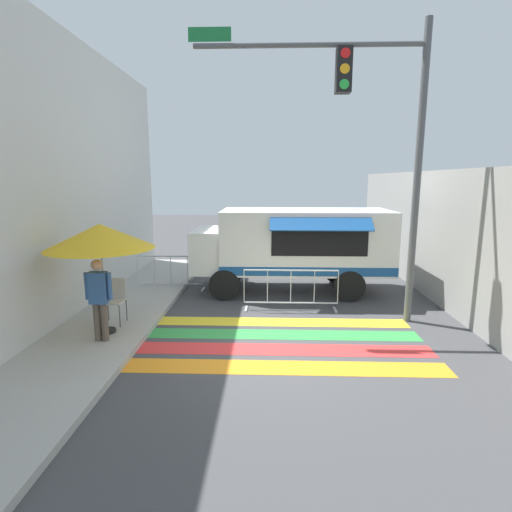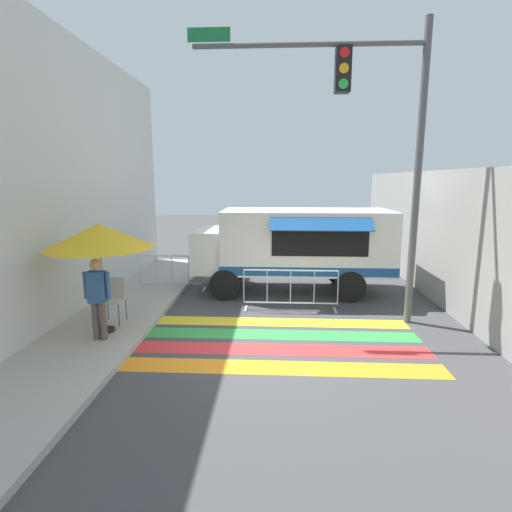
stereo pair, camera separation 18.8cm
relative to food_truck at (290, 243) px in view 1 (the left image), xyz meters
name	(u,v)px [view 1 (the left image)]	position (x,y,z in m)	size (l,w,h in m)	color
ground_plane	(267,347)	(-0.64, -4.07, -1.44)	(60.00, 60.00, 0.00)	#424244
sidewalk_left	(34,340)	(-5.33, -4.07, -1.38)	(4.40, 16.00, 0.13)	#A8A59E
building_left_facade	(18,178)	(-5.29, -4.07, 1.83)	(0.25, 16.00, 6.54)	silver
concrete_wall_right	(444,238)	(3.91, -1.07, 0.30)	(0.20, 16.00, 3.49)	gray
crosswalk_painted	(267,341)	(-0.64, -3.82, -1.44)	(6.40, 2.84, 0.01)	orange
food_truck	(290,243)	(0.00, 0.00, 0.00)	(5.62, 2.59, 2.39)	white
traffic_signal_pole	(375,124)	(1.63, -2.49, 2.97)	(5.02, 0.29, 6.50)	#515456
patio_umbrella	(100,237)	(-3.96, -3.75, 0.69)	(2.13, 2.13, 2.26)	black
folding_chair	(114,296)	(-4.00, -3.14, -0.72)	(0.44, 0.44, 0.98)	#4C4C51
vendor_person	(99,295)	(-3.88, -4.17, -0.39)	(0.53, 0.21, 1.63)	brown
barricade_front	(291,290)	(-0.06, -1.78, -0.91)	(2.37, 0.44, 1.05)	#B7BABF
barricade_side	(171,273)	(-3.52, -0.03, -0.92)	(2.01, 0.44, 1.05)	#B7BABF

